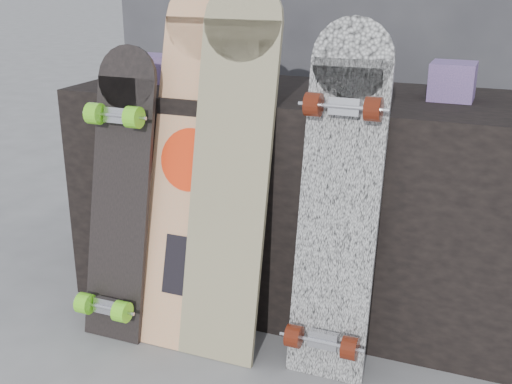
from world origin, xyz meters
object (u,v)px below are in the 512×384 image
at_px(vendor_table, 297,199).
at_px(longboard_geisha, 191,154).
at_px(longboard_celtic, 231,162).
at_px(longboard_cascadia, 339,199).
at_px(skateboard_dark, 118,192).

relative_size(vendor_table, longboard_geisha, 1.35).
xyz_separation_m(longboard_celtic, longboard_cascadia, (0.36, -0.02, -0.07)).
distance_m(longboard_geisha, longboard_celtic, 0.16).
bearing_deg(longboard_geisha, vendor_table, 51.29).
height_order(vendor_table, longboard_celtic, longboard_celtic).
bearing_deg(vendor_table, longboard_cascadia, -56.05).
bearing_deg(vendor_table, longboard_geisha, -128.71).
xyz_separation_m(vendor_table, skateboard_dark, (-0.49, -0.42, 0.10)).
bearing_deg(longboard_celtic, vendor_table, 73.82).
height_order(longboard_geisha, skateboard_dark, longboard_geisha).
bearing_deg(longboard_celtic, longboard_geisha, 168.94).
bearing_deg(longboard_cascadia, longboard_celtic, 177.20).
bearing_deg(longboard_cascadia, longboard_geisha, 174.63).
height_order(vendor_table, skateboard_dark, skateboard_dark).
distance_m(vendor_table, skateboard_dark, 0.65).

